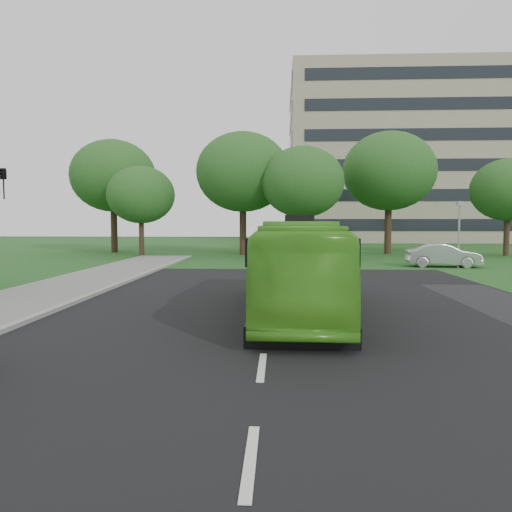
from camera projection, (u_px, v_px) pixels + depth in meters
The scene contains 12 objects.
ground at pixel (269, 314), 16.20m from camera, with size 160.00×160.00×0.00m, color black.
street_surfaces at pixel (270, 259), 38.89m from camera, with size 120.00×120.00×0.15m.
office_building at pixel (422, 159), 76.01m from camera, with size 40.10×20.10×25.00m.
tree_park_a at pixel (141, 195), 43.16m from camera, with size 5.85×5.85×7.78m.
tree_park_b at pixel (243, 172), 43.98m from camera, with size 8.27×8.27×10.85m.
tree_park_c at pixel (303, 182), 41.31m from camera, with size 6.92×6.92×9.19m.
tree_park_d at pixel (389, 171), 45.24m from camera, with size 8.41×8.41×11.12m.
tree_park_e at pixel (508, 190), 42.78m from camera, with size 6.28×6.28×8.37m.
tree_park_f at pixel (113, 176), 47.33m from camera, with size 8.03×8.03×10.72m.
bus at pixel (299, 267), 16.28m from camera, with size 2.52×10.76×3.00m, color #4EB226.
sedan at pixel (443, 255), 32.56m from camera, with size 1.63×4.67×1.54m, color #B2B3B8.
camera_pole at pixel (459, 225), 31.72m from camera, with size 0.44×0.41×4.26m.
Camera 1 is at (0.36, -16.03, 3.00)m, focal length 35.00 mm.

